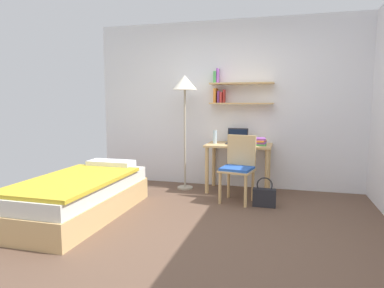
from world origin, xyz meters
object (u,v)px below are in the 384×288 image
Objects in this scene: laptop at (237,140)px; desk_chair at (238,165)px; bed at (81,196)px; handbag at (264,197)px; water_bottle at (215,137)px; book_stack at (260,142)px; desk at (239,153)px; standing_lamp at (185,89)px.

desk_chair is at bearing -80.27° from laptop.
bed is 2.28m from handbag.
laptop reaches higher than water_bottle.
bed is at bearing -155.79° from handbag.
desk_chair is at bearing -118.00° from book_stack.
bed is at bearing -128.81° from water_bottle.
desk is 0.21m from laptop.
water_bottle is at bearing 130.27° from desk_chair.
laptop is 1.28× the size of book_stack.
desk is 0.55× the size of standing_lamp.
desk is at bearing 44.35° from bed.
water_bottle is (-0.43, 0.51, 0.33)m from desk_chair.
water_bottle reaches higher than bed.
book_stack reaches higher than desk.
standing_lamp reaches higher than desk_chair.
handbag is (0.11, -0.63, -0.64)m from book_stack.
laptop is at bearing 114.31° from desk.
water_bottle is at bearing 139.82° from handbag.
desk_chair is 4.46× the size of water_bottle.
standing_lamp is 1.10m from laptop.
laptop is 1.10m from handbag.
desk is at bearing 3.77° from standing_lamp.
standing_lamp is 4.52× the size of handbag.
handbag is (0.43, -0.68, -0.45)m from desk.
desk_chair is 0.51× the size of standing_lamp.
desk is at bearing 171.20° from book_stack.
bed is 2.40m from laptop.
standing_lamp reaches higher than book_stack.
standing_lamp is (0.82, 1.56, 1.29)m from bed.
standing_lamp is 1.98m from handbag.
standing_lamp reaches higher than desk.
standing_lamp is at bearing 62.13° from bed.
desk is 0.43m from water_bottle.
standing_lamp reaches higher than bed.
handbag is at bearing -58.56° from laptop.
standing_lamp is at bearing -179.73° from book_stack.
bed is 4.99× the size of handbag.
bed reaches higher than handbag.
standing_lamp is at bearing -176.23° from desk.
desk_chair reaches higher than book_stack.
desk_chair is (0.07, -0.52, -0.09)m from desk.
desk_chair is 2.32× the size of handbag.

